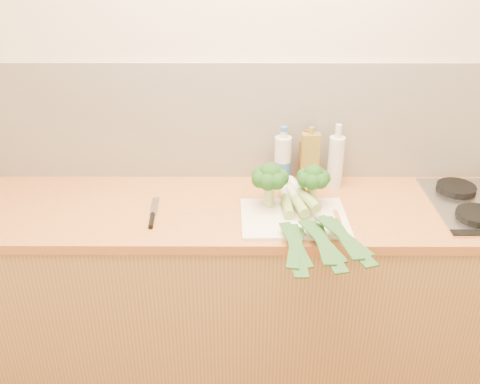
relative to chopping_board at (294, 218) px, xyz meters
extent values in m
plane|color=beige|center=(-0.13, 0.41, 0.39)|extent=(3.50, 0.00, 3.50)
cube|color=silver|center=(-0.13, 0.40, 0.26)|extent=(3.20, 0.02, 0.54)
cube|color=#B4854B|center=(-0.13, 0.11, -0.48)|extent=(3.20, 0.60, 0.86)
cube|color=#CA7C3B|center=(-0.13, 0.11, -0.03)|extent=(3.20, 0.62, 0.04)
cylinder|color=black|center=(0.74, -0.01, 0.02)|extent=(0.17, 0.17, 0.03)
cylinder|color=black|center=(0.74, 0.23, 0.02)|extent=(0.17, 0.17, 0.03)
cube|color=white|center=(0.00, 0.00, 0.00)|extent=(0.44, 0.33, 0.01)
cylinder|color=#A3B469|center=(-0.10, 0.09, 0.05)|extent=(0.04, 0.04, 0.09)
sphere|color=#16370F|center=(-0.10, 0.09, 0.15)|extent=(0.10, 0.10, 0.10)
sphere|color=#16370F|center=(-0.05, 0.09, 0.14)|extent=(0.07, 0.07, 0.07)
sphere|color=#16370F|center=(-0.07, 0.13, 0.14)|extent=(0.07, 0.07, 0.07)
sphere|color=#16370F|center=(-0.11, 0.14, 0.14)|extent=(0.07, 0.07, 0.07)
sphere|color=#16370F|center=(-0.14, 0.11, 0.14)|extent=(0.07, 0.07, 0.07)
sphere|color=#16370F|center=(-0.14, 0.07, 0.14)|extent=(0.07, 0.07, 0.07)
sphere|color=#16370F|center=(-0.11, 0.05, 0.14)|extent=(0.07, 0.07, 0.07)
sphere|color=#16370F|center=(-0.07, 0.06, 0.14)|extent=(0.07, 0.07, 0.07)
cylinder|color=#A3B469|center=(0.08, 0.10, 0.05)|extent=(0.04, 0.04, 0.09)
sphere|color=#16370F|center=(0.08, 0.10, 0.15)|extent=(0.09, 0.09, 0.09)
sphere|color=#16370F|center=(0.12, 0.10, 0.13)|extent=(0.06, 0.06, 0.06)
sphere|color=#16370F|center=(0.11, 0.13, 0.13)|extent=(0.06, 0.06, 0.06)
sphere|color=#16370F|center=(0.07, 0.14, 0.13)|extent=(0.06, 0.06, 0.06)
sphere|color=#16370F|center=(0.05, 0.12, 0.13)|extent=(0.06, 0.06, 0.06)
sphere|color=#16370F|center=(0.05, 0.09, 0.13)|extent=(0.06, 0.06, 0.06)
sphere|color=#16370F|center=(0.07, 0.06, 0.13)|extent=(0.06, 0.06, 0.06)
sphere|color=#16370F|center=(0.11, 0.07, 0.13)|extent=(0.06, 0.06, 0.06)
cylinder|color=white|center=(-0.03, 0.18, 0.03)|extent=(0.04, 0.12, 0.04)
cylinder|color=#819F4F|center=(-0.02, 0.05, 0.03)|extent=(0.04, 0.15, 0.04)
cube|color=#184419|center=(-0.02, -0.25, 0.03)|extent=(0.09, 0.30, 0.02)
cube|color=#184419|center=(-0.02, -0.27, 0.03)|extent=(0.06, 0.34, 0.01)
cube|color=#184419|center=(-0.02, -0.24, 0.03)|extent=(0.10, 0.28, 0.02)
cylinder|color=white|center=(0.00, 0.12, 0.05)|extent=(0.06, 0.11, 0.04)
cylinder|color=#819F4F|center=(0.02, 0.02, 0.05)|extent=(0.07, 0.13, 0.04)
cube|color=#184419|center=(0.08, -0.25, 0.05)|extent=(0.05, 0.30, 0.02)
cube|color=#184419|center=(0.08, -0.27, 0.05)|extent=(0.12, 0.34, 0.01)
cube|color=#184419|center=(0.08, -0.24, 0.05)|extent=(0.15, 0.28, 0.02)
cylinder|color=white|center=(0.02, 0.16, 0.06)|extent=(0.08, 0.13, 0.04)
cylinder|color=#819F4F|center=(0.06, 0.04, 0.06)|extent=(0.09, 0.16, 0.04)
cube|color=#184419|center=(0.16, -0.25, 0.06)|extent=(0.09, 0.30, 0.02)
cube|color=#184419|center=(0.16, -0.27, 0.07)|extent=(0.16, 0.34, 0.01)
cube|color=#184419|center=(0.15, -0.24, 0.07)|extent=(0.18, 0.26, 0.02)
cube|color=silver|center=(-0.58, 0.11, -0.01)|extent=(0.04, 0.16, 0.00)
cylinder|color=black|center=(-0.58, -0.03, 0.00)|extent=(0.03, 0.11, 0.02)
cube|color=olive|center=(0.09, 0.31, 0.12)|extent=(0.08, 0.05, 0.25)
cylinder|color=olive|center=(0.09, 0.31, 0.26)|extent=(0.02, 0.02, 0.03)
cylinder|color=silver|center=(0.21, 0.30, 0.11)|extent=(0.07, 0.07, 0.24)
cylinder|color=silver|center=(0.21, 0.30, 0.26)|extent=(0.03, 0.03, 0.06)
cylinder|color=brown|center=(0.08, 0.33, 0.10)|extent=(0.06, 0.06, 0.21)
cylinder|color=brown|center=(0.08, 0.33, 0.23)|extent=(0.03, 0.03, 0.05)
cylinder|color=silver|center=(-0.03, 0.33, 0.11)|extent=(0.08, 0.08, 0.23)
cylinder|color=silver|center=(-0.03, 0.33, 0.24)|extent=(0.03, 0.03, 0.03)
cylinder|color=blue|center=(-0.03, 0.33, 0.07)|extent=(0.08, 0.08, 0.07)
camera|label=1|loc=(-0.21, -1.87, 1.10)|focal=40.00mm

